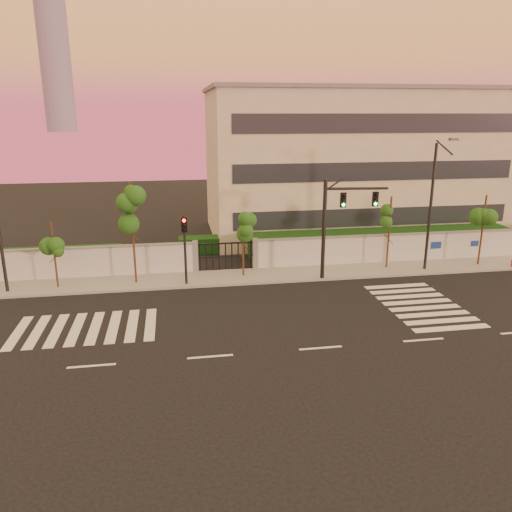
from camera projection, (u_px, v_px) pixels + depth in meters
name	position (u px, v px, depth m)	size (l,w,h in m)	color
ground	(321.00, 348.00, 22.58)	(120.00, 120.00, 0.00)	black
sidewalk	(274.00, 275.00, 32.50)	(60.00, 3.00, 0.15)	gray
perimeter_wall	(271.00, 254.00, 33.66)	(60.00, 0.36, 2.20)	#B3B6BB
hedge_row	(278.00, 247.00, 36.50)	(41.00, 4.25, 1.80)	black
institutional_building	(350.00, 162.00, 43.14)	(24.40, 12.40, 12.25)	#B8AF9C
distant_skyscraper	(50.00, 9.00, 260.26)	(16.00, 16.00, 118.00)	slate
road_markings	(270.00, 318.00, 25.88)	(57.00, 7.62, 0.02)	silver
street_tree_b	(53.00, 240.00, 29.27)	(1.36, 1.08, 4.15)	#382314
street_tree_c	(132.00, 210.00, 29.66)	(1.63, 1.29, 6.35)	#382314
street_tree_d	(243.00, 229.00, 31.36)	(1.43, 1.14, 4.33)	#382314
street_tree_e	(390.00, 216.00, 32.94)	(1.48, 1.17, 4.99)	#382314
street_tree_f	(484.00, 214.00, 33.60)	(1.60, 1.27, 4.97)	#382314
traffic_signal_main	(337.00, 217.00, 30.72)	(4.06, 0.58, 6.42)	black
traffic_signal_secondary	(185.00, 242.00, 29.89)	(0.35, 0.34, 4.45)	black
streetlight_east	(433.00, 201.00, 32.09)	(0.53, 2.12, 8.82)	black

